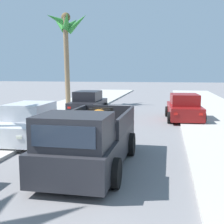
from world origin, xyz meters
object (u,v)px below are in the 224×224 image
car_right_mid (30,123)px  palm_tree_left_mid (67,33)px  car_left_far (184,108)px  car_left_near (88,103)px  pickup_truck (90,141)px

car_right_mid → palm_tree_left_mid: (-2.83, 12.84, 5.30)m
car_right_mid → car_left_far: (6.52, 6.47, 0.00)m
car_left_near → palm_tree_left_mid: size_ratio=0.56×
car_right_mid → palm_tree_left_mid: size_ratio=0.56×
pickup_truck → car_left_near: bearing=105.7°
car_left_far → palm_tree_left_mid: (-9.34, 6.37, 5.30)m
palm_tree_left_mid → car_right_mid: bearing=-77.6°
pickup_truck → car_right_mid: 4.52m
pickup_truck → car_right_mid: size_ratio=1.22×
car_left_near → car_right_mid: same height
pickup_truck → palm_tree_left_mid: 17.78m
car_left_near → car_right_mid: bearing=-92.1°
pickup_truck → car_right_mid: pickup_truck is taller
car_right_mid → palm_tree_left_mid: bearing=102.4°
pickup_truck → palm_tree_left_mid: (-6.20, 15.84, 5.20)m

